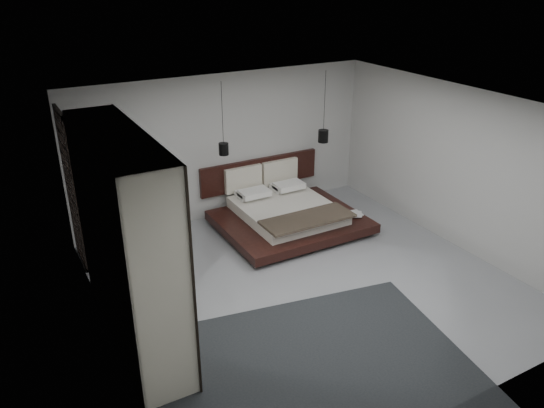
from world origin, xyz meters
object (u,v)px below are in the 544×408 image
pendant_left (224,149)px  pendant_right (323,136)px  lattice_screen (72,190)px  bed (286,213)px  rug (310,370)px  wardrobe (127,243)px

pendant_left → pendant_right: same height
lattice_screen → bed: (3.68, -0.53, -1.02)m
bed → rug: 4.04m
bed → pendant_left: 1.75m
pendant_left → rug: (-0.71, -4.01, -1.60)m
pendant_left → pendant_right: size_ratio=0.93×
lattice_screen → pendant_left: bearing=-3.2°
lattice_screen → pendant_left: pendant_left is taller
wardrobe → rug: (1.65, -1.73, -1.40)m
pendant_right → rug: (-2.84, -4.01, -1.52)m
wardrobe → bed: bearing=28.8°
pendant_left → wardrobe: (-2.36, -2.27, -0.20)m
pendant_left → lattice_screen: bearing=176.8°
rug → pendant_right: bearing=54.6°
wardrobe → rug: bearing=-46.5°
wardrobe → pendant_right: bearing=26.9°
pendant_right → wardrobe: 5.03m
pendant_left → pendant_right: bearing=0.0°
pendant_left → rug: pendant_left is taller
pendant_left → rug: 4.37m
bed → wardrobe: bearing=-151.2°
lattice_screen → bed: size_ratio=1.00×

